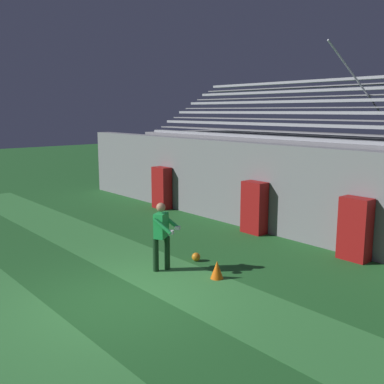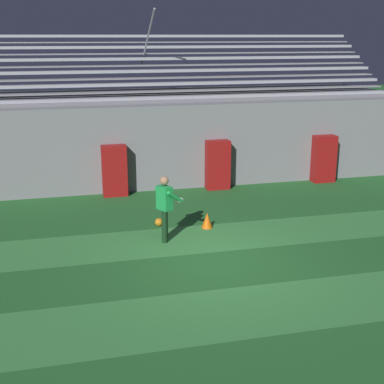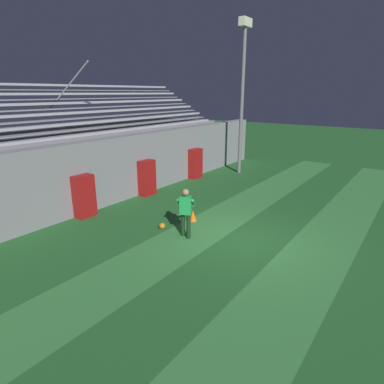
% 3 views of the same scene
% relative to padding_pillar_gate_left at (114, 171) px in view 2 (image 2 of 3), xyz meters
% --- Properties ---
extents(ground_plane, '(80.00, 80.00, 0.00)m').
position_rel_padding_pillar_gate_left_xyz_m(ground_plane, '(1.72, -5.95, -0.82)').
color(ground_plane, '#236028').
extents(turf_stripe_mid, '(28.00, 1.90, 0.01)m').
position_rel_padding_pillar_gate_left_xyz_m(turf_stripe_mid, '(1.72, -8.15, -0.82)').
color(turf_stripe_mid, '#38843D').
rests_on(turf_stripe_mid, ground).
extents(turf_stripe_far, '(28.00, 1.90, 0.01)m').
position_rel_padding_pillar_gate_left_xyz_m(turf_stripe_far, '(1.72, -4.35, -0.82)').
color(turf_stripe_far, '#38843D').
rests_on(turf_stripe_far, ground).
extents(back_wall, '(24.00, 0.60, 2.80)m').
position_rel_padding_pillar_gate_left_xyz_m(back_wall, '(1.72, 0.55, 0.58)').
color(back_wall, gray).
rests_on(back_wall, ground).
extents(padding_pillar_gate_left, '(0.78, 0.44, 1.64)m').
position_rel_padding_pillar_gate_left_xyz_m(padding_pillar_gate_left, '(0.00, 0.00, 0.00)').
color(padding_pillar_gate_left, maroon).
rests_on(padding_pillar_gate_left, ground).
extents(padding_pillar_gate_right, '(0.78, 0.44, 1.64)m').
position_rel_padding_pillar_gate_left_xyz_m(padding_pillar_gate_right, '(3.44, 0.00, 0.00)').
color(padding_pillar_gate_right, maroon).
rests_on(padding_pillar_gate_right, ground).
extents(padding_pillar_far_right, '(0.78, 0.44, 1.64)m').
position_rel_padding_pillar_gate_left_xyz_m(padding_pillar_far_right, '(7.31, 0.00, 0.00)').
color(padding_pillar_far_right, maroon).
rests_on(padding_pillar_far_right, ground).
extents(bleacher_stand, '(18.00, 4.75, 5.83)m').
position_rel_padding_pillar_gate_left_xyz_m(bleacher_stand, '(1.72, 3.24, 0.69)').
color(bleacher_stand, gray).
rests_on(bleacher_stand, ground).
extents(goalkeeper, '(0.69, 0.73, 1.67)m').
position_rel_padding_pillar_gate_left_xyz_m(goalkeeper, '(0.83, -4.25, 0.13)').
color(goalkeeper, '#143319').
rests_on(goalkeeper, ground).
extents(soccer_ball, '(0.22, 0.22, 0.22)m').
position_rel_padding_pillar_gate_left_xyz_m(soccer_ball, '(0.86, -3.18, -0.71)').
color(soccer_ball, orange).
rests_on(soccer_ball, ground).
extents(traffic_cone, '(0.30, 0.30, 0.42)m').
position_rel_padding_pillar_gate_left_xyz_m(traffic_cone, '(2.09, -3.62, -0.61)').
color(traffic_cone, orange).
rests_on(traffic_cone, ground).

